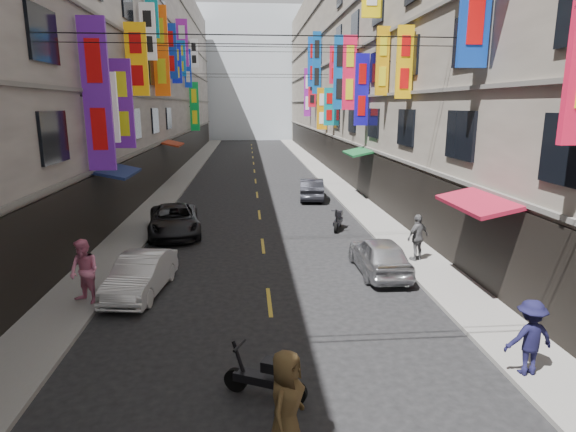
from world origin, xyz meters
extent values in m
cube|color=slate|center=(-6.00, 42.00, 0.06)|extent=(2.00, 90.00, 0.12)
cube|color=slate|center=(6.00, 42.00, 0.06)|extent=(2.00, 90.00, 0.12)
cube|color=gray|center=(-12.00, 42.00, 9.50)|extent=(10.00, 90.00, 19.00)
cube|color=black|center=(-6.95, 42.00, 1.50)|extent=(0.12, 85.50, 3.00)
cube|color=#66635E|center=(-6.94, 42.00, 3.20)|extent=(0.16, 90.00, 0.14)
cube|color=#66635E|center=(-6.94, 42.00, 6.40)|extent=(0.16, 90.00, 0.14)
cube|color=#66635E|center=(-6.94, 42.00, 9.60)|extent=(0.16, 90.00, 0.14)
cube|color=#66635E|center=(-6.94, 42.00, 12.80)|extent=(0.16, 90.00, 0.14)
cube|color=gray|center=(12.00, 42.00, 9.50)|extent=(10.00, 90.00, 19.00)
cube|color=black|center=(6.95, 42.00, 1.50)|extent=(0.12, 85.50, 3.00)
cube|color=#66635E|center=(6.94, 42.00, 3.20)|extent=(0.16, 90.00, 0.14)
cube|color=#66635E|center=(6.94, 42.00, 6.40)|extent=(0.16, 90.00, 0.14)
cube|color=#66635E|center=(6.94, 42.00, 9.60)|extent=(0.16, 90.00, 0.14)
cube|color=#66635E|center=(6.94, 42.00, 12.80)|extent=(0.16, 90.00, 0.14)
cube|color=silver|center=(0.00, 92.00, 11.00)|extent=(18.00, 8.00, 22.00)
cube|color=#4F1783|center=(-6.38, 24.18, 6.20)|extent=(1.05, 0.18, 5.84)
cylinder|color=black|center=(-6.43, 24.18, 6.20)|extent=(1.15, 0.08, 0.08)
cube|color=silver|center=(-6.50, 26.07, 5.73)|extent=(0.80, 0.18, 2.96)
cylinder|color=black|center=(-6.55, 26.07, 5.73)|extent=(0.90, 0.08, 0.08)
cube|color=#EBB00C|center=(6.54, 26.45, 7.71)|extent=(0.73, 0.18, 3.17)
cylinder|color=black|center=(6.59, 26.45, 7.71)|extent=(0.83, 0.08, 0.08)
cube|color=#571887|center=(-6.42, 28.23, 5.88)|extent=(0.96, 0.18, 4.12)
cylinder|color=black|center=(-6.47, 28.23, 5.88)|extent=(1.06, 0.08, 0.08)
cube|color=#D1920B|center=(6.57, 30.24, 8.08)|extent=(0.67, 0.18, 3.48)
cylinder|color=black|center=(6.62, 30.24, 8.08)|extent=(0.77, 0.08, 0.08)
cube|color=#F4AA0C|center=(-6.34, 31.56, 8.19)|extent=(1.12, 0.18, 3.73)
cylinder|color=black|center=(-6.39, 31.56, 8.19)|extent=(1.22, 0.08, 0.08)
cube|color=#170DA2|center=(6.48, 34.36, 6.75)|extent=(0.84, 0.18, 4.29)
cylinder|color=black|center=(6.53, 34.36, 6.75)|extent=(0.94, 0.08, 0.08)
cube|color=white|center=(-6.45, 35.82, 10.18)|extent=(0.90, 0.18, 3.30)
cylinder|color=black|center=(-6.50, 35.82, 10.18)|extent=(1.00, 0.08, 0.08)
cube|color=#0B7C84|center=(-6.51, 37.79, 12.07)|extent=(0.78, 0.18, 4.00)
cylinder|color=black|center=(-6.56, 37.79, 12.07)|extent=(0.88, 0.08, 0.08)
cube|color=#EE1641|center=(6.44, 37.96, 7.98)|extent=(0.92, 0.18, 4.90)
cylinder|color=black|center=(6.49, 37.96, 7.98)|extent=(1.02, 0.08, 0.08)
cube|color=#F5590D|center=(-6.38, 39.52, 9.43)|extent=(1.05, 0.18, 5.94)
cylinder|color=black|center=(-6.43, 39.52, 9.43)|extent=(1.15, 0.08, 0.08)
cube|color=#0E56A7|center=(6.47, 41.88, 8.25)|extent=(0.86, 0.18, 5.41)
cylinder|color=black|center=(6.52, 41.88, 8.25)|extent=(0.96, 0.08, 0.08)
cube|color=#0D2D99|center=(-6.40, 44.13, 9.91)|extent=(0.99, 0.18, 4.10)
cylinder|color=black|center=(-6.45, 44.13, 9.91)|extent=(1.09, 0.08, 0.08)
cube|color=red|center=(6.52, 44.43, 9.01)|extent=(0.76, 0.18, 2.94)
cylinder|color=black|center=(6.57, 44.43, 9.01)|extent=(0.86, 0.08, 0.08)
cube|color=#0C8890|center=(6.45, 46.15, 5.72)|extent=(0.89, 0.18, 3.15)
cylinder|color=black|center=(6.50, 46.15, 5.72)|extent=(0.99, 0.08, 0.08)
cube|color=#111BCA|center=(-6.48, 47.85, 9.30)|extent=(0.83, 0.18, 3.24)
cylinder|color=black|center=(-6.53, 47.85, 9.30)|extent=(0.93, 0.08, 0.08)
cube|color=#0F5EB6|center=(-6.45, 50.35, 9.95)|extent=(0.91, 0.18, 3.09)
cylinder|color=black|center=(-6.50, 50.35, 9.95)|extent=(1.01, 0.08, 0.08)
cube|color=#CB820B|center=(6.43, 50.05, 5.52)|extent=(0.94, 0.18, 3.82)
cylinder|color=black|center=(6.48, 50.05, 5.52)|extent=(1.04, 0.08, 0.08)
cube|color=purple|center=(-6.38, 51.55, 11.43)|extent=(1.04, 0.18, 4.15)
cylinder|color=black|center=(-6.43, 51.55, 11.43)|extent=(1.14, 0.08, 0.08)
cube|color=#0C4C9B|center=(6.48, 54.26, 9.97)|extent=(0.84, 0.18, 5.99)
cylinder|color=black|center=(6.53, 54.26, 9.97)|extent=(0.94, 0.08, 0.08)
cube|color=#0F32B4|center=(-6.54, 56.44, 9.53)|extent=(0.71, 0.18, 3.81)
cylinder|color=black|center=(-6.59, 56.44, 9.53)|extent=(0.81, 0.08, 0.08)
cube|color=blue|center=(6.37, 56.34, 10.24)|extent=(1.06, 0.18, 4.98)
cylinder|color=black|center=(6.42, 56.34, 10.24)|extent=(1.16, 0.08, 0.08)
cube|color=red|center=(6.49, 57.68, 7.17)|extent=(0.82, 0.18, 3.01)
cylinder|color=black|center=(6.54, 57.68, 7.17)|extent=(0.92, 0.08, 0.08)
cube|color=#0C8533|center=(-6.40, 59.89, 5.70)|extent=(1.00, 0.18, 5.28)
cylinder|color=black|center=(-6.45, 59.89, 5.70)|extent=(1.10, 0.08, 0.08)
cube|color=white|center=(-6.46, 62.34, 11.62)|extent=(0.88, 0.18, 3.07)
cylinder|color=black|center=(-6.51, 62.34, 11.62)|extent=(0.98, 0.08, 0.08)
cube|color=#851A91|center=(6.52, 62.14, 7.30)|extent=(0.77, 0.18, 5.48)
cylinder|color=black|center=(6.57, 62.14, 7.30)|extent=(0.87, 0.08, 0.08)
cube|color=maroon|center=(6.30, 18.00, 3.00)|extent=(1.39, 3.20, 0.41)
cube|color=navy|center=(-6.30, 26.00, 3.00)|extent=(1.39, 3.20, 0.41)
cube|color=#165429|center=(6.30, 34.00, 3.00)|extent=(1.39, 3.20, 0.41)
cube|color=#982E16|center=(-6.30, 42.00, 3.00)|extent=(1.39, 3.20, 0.41)
cylinder|color=black|center=(0.00, 22.00, 8.20)|extent=(14.00, 0.04, 0.04)
cylinder|color=black|center=(0.00, 36.00, 9.40)|extent=(14.00, 0.04, 0.04)
cylinder|color=black|center=(0.00, 50.00, 8.60)|extent=(14.00, 0.04, 0.04)
cube|color=gold|center=(0.00, 12.00, 0.01)|extent=(0.12, 2.20, 0.01)
cube|color=gold|center=(0.00, 18.00, 0.01)|extent=(0.12, 2.20, 0.01)
cube|color=gold|center=(0.00, 24.00, 0.01)|extent=(0.12, 2.20, 0.01)
cube|color=gold|center=(0.00, 30.00, 0.01)|extent=(0.12, 2.20, 0.01)
cube|color=gold|center=(0.00, 36.00, 0.01)|extent=(0.12, 2.20, 0.01)
cube|color=gold|center=(0.00, 42.00, 0.01)|extent=(0.12, 2.20, 0.01)
cube|color=gold|center=(0.00, 48.00, 0.01)|extent=(0.12, 2.20, 0.01)
cube|color=gold|center=(0.00, 54.00, 0.01)|extent=(0.12, 2.20, 0.01)
cube|color=gold|center=(0.00, 60.00, 0.01)|extent=(0.12, 2.20, 0.01)
cube|color=gold|center=(0.00, 66.00, 0.01)|extent=(0.12, 2.20, 0.01)
cube|color=gold|center=(0.00, 72.00, 0.01)|extent=(0.12, 2.20, 0.01)
cube|color=gold|center=(0.00, 78.00, 0.01)|extent=(0.12, 2.20, 0.01)
cylinder|color=black|center=(-0.90, 13.40, 0.25)|extent=(0.50, 0.32, 0.50)
cylinder|color=black|center=(0.28, 12.85, 0.25)|extent=(0.50, 0.32, 0.50)
cube|color=black|center=(-0.31, 13.13, 0.40)|extent=(1.31, 0.82, 0.18)
cube|color=black|center=(-0.09, 13.02, 0.75)|extent=(0.63, 0.52, 0.22)
cylinder|color=black|center=(-0.81, 13.36, 0.70)|extent=(0.36, 0.22, 0.88)
cylinder|color=black|center=(-0.81, 13.36, 1.05)|extent=(0.26, 0.48, 0.06)
cylinder|color=black|center=(3.47, 25.83, 0.25)|extent=(0.27, 0.51, 0.50)
cylinder|color=black|center=(3.89, 27.06, 0.25)|extent=(0.27, 0.51, 0.50)
cube|color=black|center=(3.68, 26.45, 0.40)|extent=(0.70, 1.33, 0.18)
cube|color=black|center=(3.76, 26.68, 0.75)|extent=(0.48, 0.62, 0.22)
cylinder|color=black|center=(3.50, 25.93, 0.70)|extent=(0.19, 0.36, 0.88)
cylinder|color=black|center=(3.50, 25.93, 1.05)|extent=(0.49, 0.22, 0.06)
imported|color=silver|center=(-4.00, 19.02, 0.63)|extent=(1.82, 3.95, 1.26)
imported|color=black|center=(-4.00, 26.21, 0.67)|extent=(2.94, 5.13, 1.35)
imported|color=#B4B5B9|center=(4.00, 20.27, 0.67)|extent=(1.60, 3.92, 1.33)
imported|color=#23242A|center=(3.41, 34.16, 0.67)|extent=(1.85, 4.22, 1.35)
imported|color=pink|center=(-5.40, 18.14, 1.08)|extent=(1.13, 1.04, 1.92)
imported|color=black|center=(5.40, 13.37, 0.96)|extent=(1.13, 0.65, 1.69)
imported|color=#5B5B5E|center=(5.72, 21.26, 1.00)|extent=(1.19, 1.02, 1.77)
imported|color=#4F3B1F|center=(0.00, 11.47, 0.95)|extent=(0.99, 1.11, 1.90)
camera|label=1|loc=(-0.57, 4.36, 5.82)|focal=30.00mm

